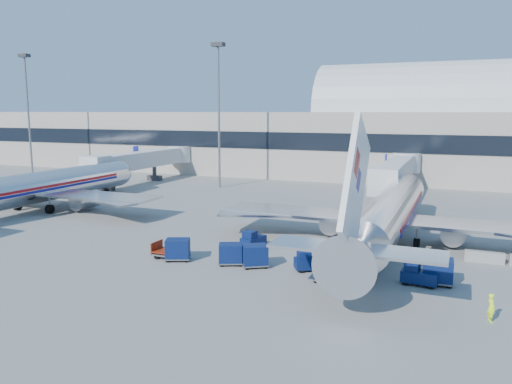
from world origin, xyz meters
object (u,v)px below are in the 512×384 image
at_px(tug_lead, 309,261).
at_px(cart_open_red, 169,253).
at_px(cart_train_b, 231,254).
at_px(jetbridge_near, 398,170).
at_px(jetbridge_mid, 147,159).
at_px(cart_train_a, 255,255).
at_px(cart_solo_near, 327,270).
at_px(cart_train_c, 178,249).
at_px(ramp_worker, 491,308).
at_px(cart_solo_far, 438,271).
at_px(tug_left, 253,240).
at_px(airliner_mid, 39,187).
at_px(mast_far_west, 27,97).
at_px(tug_right, 418,275).
at_px(mast_west, 219,94).
at_px(airliner_main, 389,214).
at_px(barrier_near, 484,257).

bearing_deg(tug_lead, cart_open_red, 156.55).
bearing_deg(cart_train_b, jetbridge_near, 53.01).
xyz_separation_m(jetbridge_mid, cart_train_a, (35.69, -37.05, -2.99)).
bearing_deg(jetbridge_near, cart_solo_near, -90.33).
relative_size(tug_lead, cart_train_c, 1.11).
bearing_deg(ramp_worker, cart_train_b, 53.96).
bearing_deg(cart_solo_far, cart_solo_near, -164.12).
height_order(tug_left, cart_train_c, cart_train_c).
bearing_deg(tug_lead, airliner_mid, 134.97).
bearing_deg(jetbridge_mid, ramp_worker, -38.30).
distance_m(tug_left, cart_train_b, 5.32).
height_order(mast_far_west, tug_right, mast_far_west).
relative_size(mast_west, cart_train_c, 9.22).
distance_m(airliner_main, tug_lead, 11.13).
relative_size(jetbridge_mid, tug_right, 10.63).
bearing_deg(tug_right, mast_west, 138.51).
relative_size(barrier_near, cart_solo_far, 1.39).
height_order(cart_train_b, cart_train_c, cart_train_c).
bearing_deg(airliner_main, mast_far_west, 159.99).
bearing_deg(tug_left, jetbridge_near, -1.14).
height_order(tug_lead, cart_train_a, cart_train_a).
xyz_separation_m(cart_train_b, cart_train_c, (-4.50, -0.62, 0.04)).
height_order(jetbridge_mid, cart_solo_far, jetbridge_mid).
xyz_separation_m(mast_far_west, mast_west, (40.00, 0.00, 0.00)).
bearing_deg(cart_train_a, jetbridge_near, 47.60).
xyz_separation_m(tug_left, cart_train_b, (0.35, -5.31, 0.18)).
height_order(cart_train_a, cart_train_b, cart_train_a).
distance_m(cart_train_b, cart_train_c, 4.54).
height_order(tug_lead, tug_right, tug_right).
xyz_separation_m(mast_far_west, cart_train_a, (61.29, -36.24, -13.85)).
bearing_deg(cart_solo_far, tug_lead, -179.35).
relative_size(cart_solo_near, ramp_worker, 1.18).
bearing_deg(cart_train_c, mast_west, 88.39).
bearing_deg(cart_solo_near, cart_train_a, 164.07).
bearing_deg(cart_solo_near, cart_open_red, 172.23).
distance_m(mast_far_west, cart_train_c, 67.54).
bearing_deg(tug_left, airliner_main, -49.10).
distance_m(jetbridge_mid, cart_solo_near, 56.68).
relative_size(airliner_main, ramp_worker, 21.95).
distance_m(barrier_near, cart_train_c, 24.93).
xyz_separation_m(cart_train_a, cart_open_red, (-7.51, -0.57, -0.47)).
bearing_deg(cart_solo_far, tug_left, 164.05).
height_order(cart_train_a, cart_train_c, cart_train_c).
height_order(cart_solo_near, cart_solo_far, cart_solo_far).
xyz_separation_m(jetbridge_mid, tug_lead, (39.88, -36.23, -3.21)).
distance_m(tug_right, cart_open_red, 19.75).
bearing_deg(cart_train_b, tug_right, -20.98).
relative_size(tug_lead, cart_train_a, 1.08).
relative_size(jetbridge_near, cart_train_a, 10.99).
relative_size(tug_left, cart_train_c, 1.09).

